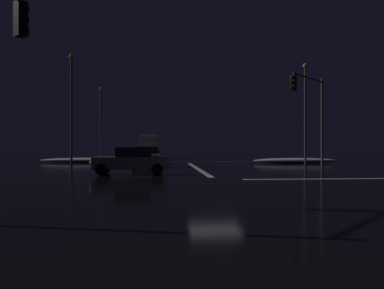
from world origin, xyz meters
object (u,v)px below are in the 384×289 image
at_px(sedan_silver, 148,157).
at_px(streetlamp_left_far, 101,117).
at_px(sedan_red, 145,154).
at_px(traffic_signal_ne, 311,103).
at_px(sedan_blue, 145,155).
at_px(sedan_gray_crossing, 131,160).
at_px(box_truck, 149,145).
at_px(streetlamp_left_near, 72,101).
at_px(sedan_white, 149,153).
at_px(streetlamp_right_near, 305,106).

xyz_separation_m(sedan_silver, streetlamp_left_far, (-6.52, 19.93, 4.40)).
height_order(sedan_red, traffic_signal_ne, traffic_signal_ne).
distance_m(sedan_silver, traffic_signal_ne, 12.60).
relative_size(sedan_silver, sedan_blue, 1.00).
bearing_deg(sedan_red, sedan_gray_crossing, -90.30).
bearing_deg(box_truck, streetlamp_left_near, -107.06).
height_order(sedan_blue, sedan_white, same).
bearing_deg(sedan_white, sedan_red, -92.79).
xyz_separation_m(sedan_gray_crossing, streetlamp_left_near, (-5.82, 10.76, 4.60)).
bearing_deg(box_truck, streetlamp_left_far, -149.55).
bearing_deg(sedan_blue, box_truck, 90.46).
bearing_deg(sedan_silver, sedan_blue, 93.68).
bearing_deg(traffic_signal_ne, sedan_gray_crossing, -161.49).
bearing_deg(sedan_gray_crossing, streetlamp_left_near, 118.40).
bearing_deg(sedan_white, streetlamp_right_near, -42.56).
distance_m(sedan_silver, sedan_white, 16.92).
bearing_deg(sedan_red, box_truck, 89.64).
height_order(box_truck, streetlamp_left_far, streetlamp_left_far).
relative_size(sedan_red, streetlamp_right_near, 0.48).
height_order(sedan_silver, streetlamp_left_far, streetlamp_left_far).
xyz_separation_m(box_truck, streetlamp_left_far, (-5.99, -3.52, 3.49)).
distance_m(traffic_signal_ne, streetlamp_right_near, 6.96).
xyz_separation_m(sedan_blue, traffic_signal_ne, (12.08, -8.78, 3.87)).
relative_size(sedan_gray_crossing, streetlamp_left_near, 0.46).
bearing_deg(sedan_white, sedan_silver, -88.82).
bearing_deg(streetlamp_left_near, sedan_blue, 19.46).
bearing_deg(sedan_red, sedan_blue, -87.78).
distance_m(box_truck, streetlamp_right_near, 24.46).
height_order(sedan_white, streetlamp_right_near, streetlamp_right_near).
xyz_separation_m(sedan_red, box_truck, (0.07, 11.83, 0.91)).
height_order(sedan_blue, traffic_signal_ne, traffic_signal_ne).
bearing_deg(streetlamp_right_near, streetlamp_left_far, 141.79).
height_order(sedan_gray_crossing, streetlamp_left_far, streetlamp_left_far).
height_order(sedan_white, streetlamp_left_far, streetlamp_left_far).
distance_m(sedan_red, sedan_white, 5.31).
bearing_deg(sedan_red, streetlamp_right_near, -28.09).
xyz_separation_m(sedan_white, traffic_signal_ne, (12.03, -19.61, 3.87)).
xyz_separation_m(traffic_signal_ne, streetlamp_left_near, (-18.21, 6.62, 0.73)).
bearing_deg(sedan_white, sedan_gray_crossing, -90.86).
height_order(traffic_signal_ne, streetlamp_left_near, streetlamp_left_near).
height_order(sedan_white, sedan_gray_crossing, same).
xyz_separation_m(sedan_blue, sedan_white, (0.04, 10.83, 0.00)).
distance_m(sedan_silver, sedan_gray_crossing, 6.87).
relative_size(box_truck, streetlamp_right_near, 0.92).
distance_m(traffic_signal_ne, streetlamp_left_near, 19.39).
height_order(sedan_gray_crossing, streetlamp_right_near, streetlamp_right_near).
xyz_separation_m(sedan_blue, box_truck, (-0.14, 17.36, 0.91)).
xyz_separation_m(sedan_blue, sedan_red, (-0.21, 5.52, 0.00)).
relative_size(sedan_red, sedan_gray_crossing, 1.00).
height_order(streetlamp_right_near, streetlamp_left_near, streetlamp_left_near).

